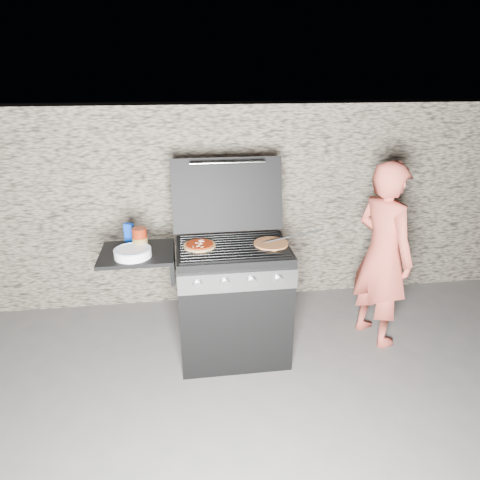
{
  "coord_description": "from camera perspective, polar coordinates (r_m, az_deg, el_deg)",
  "views": [
    {
      "loc": [
        -0.33,
        -2.77,
        2.09
      ],
      "look_at": [
        0.05,
        0.0,
        0.95
      ],
      "focal_mm": 32.0,
      "sensor_mm": 36.0,
      "label": 1
    }
  ],
  "objects": [
    {
      "name": "gas_grill",
      "position": [
        3.22,
        -5.36,
        -8.46
      ],
      "size": [
        1.34,
        0.79,
        0.91
      ],
      "primitive_type": null,
      "color": "black",
      "rests_on": "ground"
    },
    {
      "name": "sauce_jar",
      "position": [
        3.04,
        -13.2,
        0.16
      ],
      "size": [
        0.1,
        0.1,
        0.16
      ],
      "primitive_type": "cylinder",
      "rotation": [
        0.0,
        0.0,
        0.05
      ],
      "color": "maroon",
      "rests_on": "gas_grill"
    },
    {
      "name": "pizza_topped",
      "position": [
        3.02,
        -5.41,
        -0.65
      ],
      "size": [
        0.27,
        0.27,
        0.03
      ],
      "primitive_type": null,
      "rotation": [
        0.0,
        0.0,
        0.22
      ],
      "color": "#B97A49",
      "rests_on": "gas_grill"
    },
    {
      "name": "ground",
      "position": [
        3.49,
        -0.84,
        -14.67
      ],
      "size": [
        50.0,
        50.0,
        0.0
      ],
      "primitive_type": "plane",
      "color": "#67615B"
    },
    {
      "name": "tongs",
      "position": [
        3.09,
        6.81,
        0.53
      ],
      "size": [
        0.49,
        0.02,
        0.1
      ],
      "primitive_type": "cylinder",
      "rotation": [
        0.0,
        1.4,
        0.01
      ],
      "color": "black",
      "rests_on": "gas_grill"
    },
    {
      "name": "pizza_plain",
      "position": [
        3.05,
        4.15,
        -0.47
      ],
      "size": [
        0.3,
        0.3,
        0.01
      ],
      "primitive_type": "cylinder",
      "rotation": [
        0.0,
        0.0,
        -0.27
      ],
      "color": "#DD8C50",
      "rests_on": "gas_grill"
    },
    {
      "name": "stone_wall",
      "position": [
        4.02,
        -2.74,
        4.89
      ],
      "size": [
        8.0,
        0.35,
        1.8
      ],
      "primitive_type": "cube",
      "color": "tan",
      "rests_on": "ground"
    },
    {
      "name": "blue_carton",
      "position": [
        3.2,
        -14.57,
        0.97
      ],
      "size": [
        0.07,
        0.06,
        0.14
      ],
      "primitive_type": "cube",
      "rotation": [
        0.0,
        0.0,
        -0.43
      ],
      "color": "#0837BA",
      "rests_on": "gas_grill"
    },
    {
      "name": "person",
      "position": [
        3.49,
        18.48,
        -1.87
      ],
      "size": [
        0.51,
        0.62,
        1.47
      ],
      "primitive_type": "imported",
      "rotation": [
        0.0,
        0.0,
        1.91
      ],
      "color": "#D05241",
      "rests_on": "ground"
    },
    {
      "name": "plate_stack",
      "position": [
        2.95,
        -14.12,
        -1.66
      ],
      "size": [
        0.33,
        0.33,
        0.06
      ],
      "primitive_type": "cylinder",
      "rotation": [
        0.0,
        0.0,
        0.43
      ],
      "color": "white",
      "rests_on": "gas_grill"
    }
  ]
}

